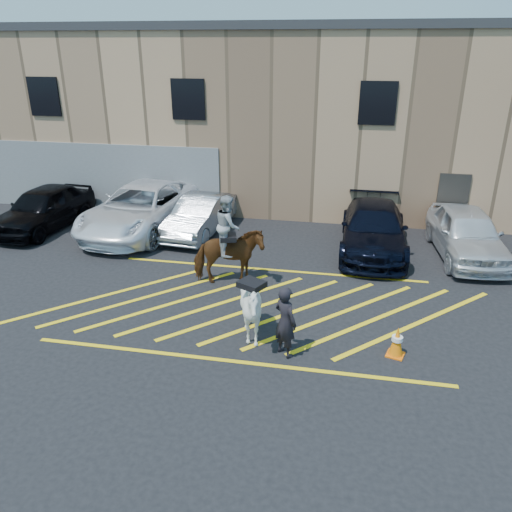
% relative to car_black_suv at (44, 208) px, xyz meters
% --- Properties ---
extents(ground, '(90.00, 90.00, 0.00)m').
position_rel_car_black_suv_xyz_m(ground, '(9.11, -4.42, -0.80)').
color(ground, black).
rests_on(ground, ground).
extents(car_black_suv, '(2.30, 4.86, 1.61)m').
position_rel_car_black_suv_xyz_m(car_black_suv, '(0.00, 0.00, 0.00)').
color(car_black_suv, black).
rests_on(car_black_suv, ground).
extents(car_white_pickup, '(3.50, 6.45, 1.72)m').
position_rel_car_black_suv_xyz_m(car_white_pickup, '(3.76, 0.51, 0.06)').
color(car_white_pickup, white).
rests_on(car_white_pickup, ground).
extents(car_silver_sedan, '(1.88, 4.32, 1.38)m').
position_rel_car_black_suv_xyz_m(car_silver_sedan, '(5.99, 0.60, -0.11)').
color(car_silver_sedan, gray).
rests_on(car_silver_sedan, ground).
extents(car_blue_suv, '(2.20, 5.30, 1.53)m').
position_rel_car_black_suv_xyz_m(car_blue_suv, '(12.25, 0.13, -0.04)').
color(car_blue_suv, black).
rests_on(car_blue_suv, ground).
extents(car_white_suv, '(2.29, 4.86, 1.61)m').
position_rel_car_black_suv_xyz_m(car_white_suv, '(15.23, 0.12, 0.00)').
color(car_white_suv, silver).
rests_on(car_white_suv, ground).
extents(handler, '(0.73, 0.70, 1.69)m').
position_rel_car_black_suv_xyz_m(handler, '(10.17, -6.71, 0.04)').
color(handler, black).
rests_on(handler, ground).
extents(warehouse, '(32.42, 10.20, 7.30)m').
position_rel_car_black_suv_xyz_m(warehouse, '(9.10, 7.58, 2.85)').
color(warehouse, tan).
rests_on(warehouse, ground).
extents(hatching_zone, '(12.60, 5.12, 0.01)m').
position_rel_car_black_suv_xyz_m(hatching_zone, '(9.11, -4.72, -0.80)').
color(hatching_zone, yellow).
rests_on(hatching_zone, ground).
extents(mounted_bay, '(2.20, 1.44, 2.68)m').
position_rel_car_black_suv_xyz_m(mounted_bay, '(8.05, -3.36, 0.28)').
color(mounted_bay, '#5D3216').
rests_on(mounted_bay, ground).
extents(saddled_white, '(1.88, 1.95, 1.66)m').
position_rel_car_black_suv_xyz_m(saddled_white, '(9.32, -6.27, 0.04)').
color(saddled_white, silver).
rests_on(saddled_white, ground).
extents(traffic_cone, '(0.47, 0.47, 0.73)m').
position_rel_car_black_suv_xyz_m(traffic_cone, '(12.65, -6.28, -0.44)').
color(traffic_cone, '#FF680A').
rests_on(traffic_cone, ground).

